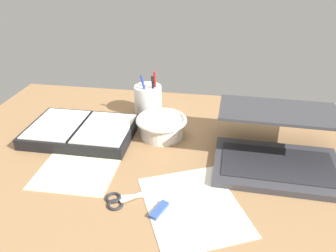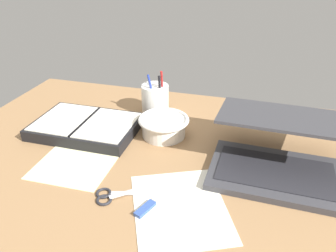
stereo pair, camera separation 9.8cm
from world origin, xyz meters
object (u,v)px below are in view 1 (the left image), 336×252
object	(u,v)px
laptop	(278,147)
scissors	(120,200)
bowl	(161,126)
pen_cup	(148,100)
planner	(81,131)

from	to	relation	value
laptop	scissors	distance (cm)	45.57
laptop	scissors	world-z (taller)	laptop
bowl	scissors	world-z (taller)	bowl
bowl	laptop	bearing A→B (deg)	-15.27
pen_cup	scissors	size ratio (longest dim) A/B	1.32
laptop	bowl	bearing A→B (deg)	166.67
laptop	pen_cup	bearing A→B (deg)	152.28
laptop	pen_cup	world-z (taller)	pen_cup
pen_cup	planner	size ratio (longest dim) A/B	0.50
bowl	planner	size ratio (longest dim) A/B	0.49
planner	scissors	size ratio (longest dim) A/B	2.62
laptop	planner	distance (cm)	60.61
pen_cup	laptop	bearing A→B (deg)	-29.65
pen_cup	scissors	bearing A→B (deg)	-86.14
pen_cup	scissors	distance (cm)	47.27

